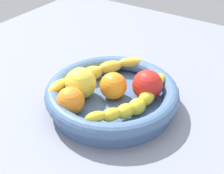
% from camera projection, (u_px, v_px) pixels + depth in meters
% --- Properties ---
extents(kitchen_counter, '(1.20, 1.20, 0.03)m').
position_uv_depth(kitchen_counter, '(112.00, 112.00, 0.74)').
color(kitchen_counter, gray).
rests_on(kitchen_counter, ground).
extents(fruit_bowl, '(0.30, 0.30, 0.06)m').
position_uv_depth(fruit_bowl, '(112.00, 96.00, 0.71)').
color(fruit_bowl, '#466694').
rests_on(fruit_bowl, kitchen_counter).
extents(banana_draped_left, '(0.24, 0.12, 0.04)m').
position_uv_depth(banana_draped_left, '(93.00, 73.00, 0.76)').
color(banana_draped_left, yellow).
rests_on(banana_draped_left, fruit_bowl).
extents(banana_draped_right, '(0.23, 0.08, 0.04)m').
position_uv_depth(banana_draped_right, '(135.00, 103.00, 0.66)').
color(banana_draped_right, yellow).
rests_on(banana_draped_right, fruit_bowl).
extents(orange_front, '(0.06, 0.06, 0.06)m').
position_uv_depth(orange_front, '(113.00, 86.00, 0.70)').
color(orange_front, orange).
rests_on(orange_front, fruit_bowl).
extents(orange_mid_left, '(0.06, 0.06, 0.06)m').
position_uv_depth(orange_mid_left, '(71.00, 101.00, 0.66)').
color(orange_mid_left, orange).
rests_on(orange_mid_left, fruit_bowl).
extents(tomato_red, '(0.07, 0.07, 0.07)m').
position_uv_depth(tomato_red, '(147.00, 85.00, 0.70)').
color(tomato_red, red).
rests_on(tomato_red, fruit_bowl).
extents(apple_yellow, '(0.07, 0.07, 0.07)m').
position_uv_depth(apple_yellow, '(81.00, 83.00, 0.70)').
color(apple_yellow, yellow).
rests_on(apple_yellow, fruit_bowl).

